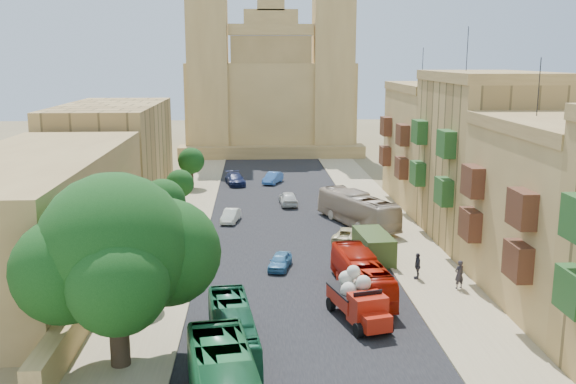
{
  "coord_description": "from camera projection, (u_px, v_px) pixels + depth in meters",
  "views": [
    {
      "loc": [
        -2.85,
        -25.69,
        14.92
      ],
      "look_at": [
        0.0,
        26.0,
        4.0
      ],
      "focal_mm": 40.0,
      "sensor_mm": 36.0,
      "label": 1
    }
  ],
  "objects": [
    {
      "name": "bus_red_east",
      "position": [
        362.0,
        275.0,
        40.96
      ],
      "size": [
        2.93,
        9.17,
        2.51
      ],
      "primitive_type": "imported",
      "rotation": [
        0.0,
        0.0,
        3.23
      ],
      "color": "#B61606",
      "rests_on": "ground"
    },
    {
      "name": "street_tree_d",
      "position": [
        191.0,
        161.0,
        74.04
      ],
      "size": [
        3.06,
        3.06,
        4.7
      ],
      "color": "#36271B",
      "rests_on": "ground"
    },
    {
      "name": "street_tree_b",
      "position": [
        163.0,
        202.0,
        50.47
      ],
      "size": [
        3.62,
        3.62,
        5.57
      ],
      "color": "#36271B",
      "rests_on": "ground"
    },
    {
      "name": "pedestrian_a",
      "position": [
        459.0,
        275.0,
        41.97
      ],
      "size": [
        0.82,
        0.7,
        1.92
      ],
      "primitive_type": "imported",
      "rotation": [
        0.0,
        0.0,
        3.54
      ],
      "color": "#29262C",
      "rests_on": "ground"
    },
    {
      "name": "road_surface",
      "position": [
        286.0,
        226.0,
        57.64
      ],
      "size": [
        14.0,
        140.0,
        0.01
      ],
      "primitive_type": "cube",
      "color": "black",
      "rests_on": "ground"
    },
    {
      "name": "bus_cream_east",
      "position": [
        357.0,
        209.0,
        57.77
      ],
      "size": [
        6.32,
        10.68,
        2.94
      ],
      "primitive_type": "imported",
      "rotation": [
        0.0,
        0.0,
        3.54
      ],
      "color": "#BAA58E",
      "rests_on": "ground"
    },
    {
      "name": "townhouse_d",
      "position": [
        435.0,
        144.0,
        66.02
      ],
      "size": [
        9.0,
        14.0,
        15.9
      ],
      "color": "#AB894D",
      "rests_on": "ground"
    },
    {
      "name": "sidewalk_west",
      "position": [
        179.0,
        228.0,
        57.13
      ],
      "size": [
        5.0,
        140.0,
        0.01
      ],
      "primitive_type": "cube",
      "color": "tan",
      "rests_on": "ground"
    },
    {
      "name": "street_tree_a",
      "position": [
        136.0,
        256.0,
        38.88
      ],
      "size": [
        3.02,
        3.02,
        4.64
      ],
      "color": "#36271B",
      "rests_on": "ground"
    },
    {
      "name": "car_blue_a",
      "position": [
        280.0,
        261.0,
        46.01
      ],
      "size": [
        2.11,
        3.57,
        1.14
      ],
      "primitive_type": "imported",
      "rotation": [
        0.0,
        0.0,
        -0.24
      ],
      "color": "teal",
      "rests_on": "ground"
    },
    {
      "name": "street_tree_c",
      "position": [
        180.0,
        184.0,
        62.38
      ],
      "size": [
        2.76,
        2.76,
        4.24
      ],
      "color": "#36271B",
      "rests_on": "ground"
    },
    {
      "name": "kerb_east",
      "position": [
        363.0,
        225.0,
        58.01
      ],
      "size": [
        0.25,
        140.0,
        0.12
      ],
      "primitive_type": "cube",
      "color": "tan",
      "rests_on": "ground"
    },
    {
      "name": "ficus_tree",
      "position": [
        117.0,
        254.0,
        30.56
      ],
      "size": [
        9.65,
        8.88,
        9.65
      ],
      "color": "#36271B",
      "rests_on": "ground"
    },
    {
      "name": "townhouse_c",
      "position": [
        484.0,
        157.0,
        52.19
      ],
      "size": [
        9.0,
        14.0,
        17.4
      ],
      "color": "tan",
      "rests_on": "ground"
    },
    {
      "name": "car_white_b",
      "position": [
        288.0,
        198.0,
        65.74
      ],
      "size": [
        1.92,
        4.3,
        1.44
      ],
      "primitive_type": "imported",
      "rotation": [
        0.0,
        0.0,
        3.2
      ],
      "color": "silver",
      "rests_on": "ground"
    },
    {
      "name": "olive_pickup",
      "position": [
        373.0,
        247.0,
        47.99
      ],
      "size": [
        2.6,
        5.12,
        2.05
      ],
      "color": "#31461A",
      "rests_on": "ground"
    },
    {
      "name": "car_dkblue",
      "position": [
        235.0,
        179.0,
        76.23
      ],
      "size": [
        2.81,
        5.06,
        1.39
      ],
      "primitive_type": "imported",
      "rotation": [
        0.0,
        0.0,
        0.19
      ],
      "color": "#151E47",
      "rests_on": "ground"
    },
    {
      "name": "car_white_a",
      "position": [
        231.0,
        216.0,
        59.05
      ],
      "size": [
        1.89,
        3.75,
        1.18
      ],
      "primitive_type": "imported",
      "rotation": [
        0.0,
        0.0,
        -0.19
      ],
      "color": "white",
      "rests_on": "ground"
    },
    {
      "name": "west_wall",
      "position": [
        123.0,
        252.0,
        47.01
      ],
      "size": [
        1.0,
        40.0,
        1.8
      ],
      "primitive_type": "cube",
      "color": "#AB894D",
      "rests_on": "ground"
    },
    {
      "name": "bus_green_north",
      "position": [
        232.0,
        332.0,
        32.62
      ],
      "size": [
        3.03,
        8.91,
        2.43
      ],
      "primitive_type": "imported",
      "rotation": [
        0.0,
        0.0,
        0.11
      ],
      "color": "#185D3A",
      "rests_on": "ground"
    },
    {
      "name": "sidewalk_east",
      "position": [
        390.0,
        225.0,
        58.15
      ],
      "size": [
        5.0,
        140.0,
        0.01
      ],
      "primitive_type": "cube",
      "color": "tan",
      "rests_on": "ground"
    },
    {
      "name": "west_building_mid",
      "position": [
        113.0,
        151.0,
        69.32
      ],
      "size": [
        10.0,
        22.0,
        10.0
      ],
      "primitive_type": "cube",
      "color": "tan",
      "rests_on": "ground"
    },
    {
      "name": "church",
      "position": [
        270.0,
        91.0,
        103.17
      ],
      "size": [
        28.0,
        22.5,
        36.3
      ],
      "color": "#AB894D",
      "rests_on": "ground"
    },
    {
      "name": "west_building_low",
      "position": [
        33.0,
        216.0,
        44.08
      ],
      "size": [
        10.0,
        28.0,
        8.4
      ],
      "primitive_type": "cube",
      "color": "olive",
      "rests_on": "ground"
    },
    {
      "name": "red_truck",
      "position": [
        359.0,
        299.0,
        36.64
      ],
      "size": [
        3.29,
        5.63,
        3.12
      ],
      "color": "#B21D0D",
      "rests_on": "ground"
    },
    {
      "name": "townhouse_b",
      "position": [
        564.0,
        213.0,
        38.77
      ],
      "size": [
        9.0,
        14.0,
        14.9
      ],
      "color": "#AB894D",
      "rests_on": "ground"
    },
    {
      "name": "car_cream",
      "position": [
        349.0,
        235.0,
        52.73
      ],
      "size": [
        3.51,
        4.8,
        1.21
      ],
      "primitive_type": "imported",
      "rotation": [
        0.0,
        0.0,
        2.75
      ],
      "color": "beige",
      "rests_on": "ground"
    },
    {
      "name": "car_blue_b",
      "position": [
        273.0,
        178.0,
        77.12
      ],
      "size": [
        2.77,
        4.26,
        1.33
      ],
      "primitive_type": "imported",
      "rotation": [
        0.0,
        0.0,
        -0.37
      ],
      "color": "#356BBE",
      "rests_on": "ground"
    },
    {
      "name": "kerb_west",
      "position": [
        207.0,
        227.0,
        57.25
      ],
      "size": [
        0.25,
        140.0,
        0.12
      ],
      "primitive_type": "cube",
      "color": "tan",
      "rests_on": "ground"
    },
    {
      "name": "pedestrian_c",
      "position": [
        417.0,
        266.0,
        43.83
      ],
      "size": [
        0.62,
        1.14,
        1.84
      ],
      "primitive_type": "imported",
      "rotation": [
        0.0,
        0.0,
        4.55
      ],
      "color": "#2E2D36",
      "rests_on": "ground"
    }
  ]
}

